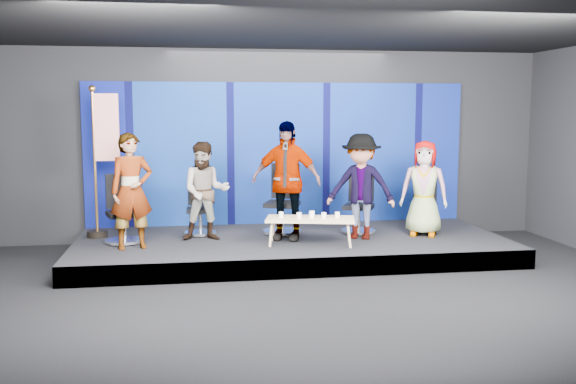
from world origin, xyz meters
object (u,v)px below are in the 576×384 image
(panelist_e, at_px, (424,188))
(mug_a, at_px, (281,215))
(chair_c, at_px, (283,211))
(mug_d, at_px, (324,215))
(mug_b, at_px, (299,215))
(mug_e, at_px, (337,215))
(panelist_c, at_px, (286,181))
(panelist_d, at_px, (361,186))
(coffee_table, at_px, (310,220))
(mug_c, at_px, (312,214))
(chair_e, at_px, (424,212))
(panelist_b, at_px, (206,191))
(panelist_a, at_px, (132,191))
(chair_d, at_px, (359,213))
(flag_stand, at_px, (102,158))
(chair_b, at_px, (200,215))
(chair_a, at_px, (123,220))

(panelist_e, bearing_deg, mug_a, -148.03)
(chair_c, height_order, mug_d, chair_c)
(mug_b, xyz_separation_m, mug_e, (0.61, -0.02, -0.00))
(panelist_c, distance_m, panelist_d, 1.23)
(panelist_e, bearing_deg, coffee_table, -142.97)
(mug_c, bearing_deg, chair_e, 21.41)
(panelist_b, distance_m, mug_d, 1.96)
(mug_c, bearing_deg, panelist_a, 178.38)
(mug_d, bearing_deg, panelist_c, 132.67)
(chair_d, relative_size, flag_stand, 0.42)
(chair_c, height_order, panelist_c, panelist_c)
(chair_e, height_order, mug_c, chair_e)
(chair_c, bearing_deg, panelist_b, -143.06)
(mug_c, height_order, mug_d, mug_c)
(panelist_c, distance_m, flag_stand, 3.04)
(panelist_c, distance_m, chair_e, 2.64)
(coffee_table, distance_m, mug_e, 0.43)
(chair_b, bearing_deg, panelist_e, -8.61)
(panelist_c, bearing_deg, chair_c, 108.69)
(mug_e, bearing_deg, mug_d, -169.01)
(chair_b, bearing_deg, mug_a, -36.42)
(chair_a, xyz_separation_m, mug_c, (2.95, -0.55, 0.11))
(chair_e, relative_size, coffee_table, 0.67)
(panelist_d, distance_m, mug_d, 0.91)
(panelist_e, height_order, mug_e, panelist_e)
(chair_b, xyz_separation_m, mug_d, (1.89, -1.19, 0.14))
(panelist_b, bearing_deg, mug_c, -17.31)
(mug_b, relative_size, mug_d, 1.01)
(mug_b, bearing_deg, chair_a, 167.18)
(chair_d, height_order, chair_e, chair_d)
(chair_c, bearing_deg, mug_d, -44.09)
(mug_b, height_order, mug_d, same)
(panelist_d, bearing_deg, panelist_e, 30.38)
(chair_c, height_order, mug_e, chair_c)
(chair_e, bearing_deg, panelist_b, -150.78)
(panelist_b, xyz_separation_m, chair_d, (2.62, 0.23, -0.45))
(chair_d, xyz_separation_m, chair_e, (1.20, 0.07, -0.02))
(panelist_b, relative_size, mug_b, 17.25)
(mug_b, distance_m, mug_e, 0.61)
(flag_stand, bearing_deg, mug_e, -20.53)
(chair_d, distance_m, mug_c, 1.26)
(panelist_a, relative_size, flag_stand, 0.70)
(chair_e, bearing_deg, mug_d, -129.11)
(chair_c, relative_size, panelist_d, 0.69)
(panelist_b, relative_size, mug_c, 15.70)
(panelist_c, bearing_deg, panelist_b, -164.86)
(panelist_c, height_order, mug_a, panelist_c)
(chair_d, height_order, mug_e, chair_d)
(panelist_a, relative_size, mug_b, 19.04)
(panelist_b, height_order, coffee_table, panelist_b)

